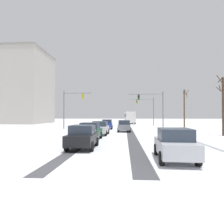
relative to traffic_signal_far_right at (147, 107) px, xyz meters
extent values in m
plane|color=silver|center=(-7.04, -40.37, -4.40)|extent=(300.00, 300.00, 0.00)
cube|color=#424247|center=(-8.56, -25.18, -4.40)|extent=(0.78, 33.42, 0.01)
cube|color=#424247|center=(-4.46, -25.18, -4.40)|extent=(0.97, 33.42, 0.01)
cube|color=white|center=(2.91, -26.70, -4.34)|extent=(4.00, 33.42, 0.12)
cylinder|color=slate|center=(1.51, 0.01, -1.15)|extent=(0.18, 0.18, 6.50)
cylinder|color=slate|center=(-1.25, 0.01, 1.70)|extent=(5.51, 0.13, 0.12)
cube|color=#B79319|center=(-2.35, 0.02, 1.15)|extent=(0.32, 0.24, 0.90)
sphere|color=black|center=(-2.35, -0.14, 1.45)|extent=(0.20, 0.20, 0.20)
sphere|color=black|center=(-2.35, -0.14, 1.15)|extent=(0.20, 0.20, 0.20)
sphere|color=green|center=(-2.35, -0.14, 0.85)|extent=(0.20, 0.20, 0.20)
cylinder|color=slate|center=(-15.58, -13.99, -1.15)|extent=(0.18, 0.18, 6.50)
cylinder|color=slate|center=(-13.23, -14.10, 1.70)|extent=(4.70, 0.34, 0.12)
cube|color=#B79319|center=(-12.29, -14.14, 1.15)|extent=(0.33, 0.25, 0.90)
sphere|color=black|center=(-12.29, -13.99, 1.45)|extent=(0.20, 0.20, 0.20)
sphere|color=black|center=(-12.29, -13.99, 1.15)|extent=(0.20, 0.20, 0.20)
sphere|color=green|center=(-12.29, -13.99, 0.85)|extent=(0.20, 0.20, 0.20)
cylinder|color=slate|center=(1.51, -11.99, -1.15)|extent=(0.18, 0.18, 6.50)
cylinder|color=slate|center=(-1.52, -11.90, 1.70)|extent=(6.06, 0.31, 0.12)
cube|color=black|center=(-2.73, -11.86, 1.15)|extent=(0.33, 0.25, 0.90)
sphere|color=black|center=(-2.74, -12.02, 1.45)|extent=(0.20, 0.20, 0.20)
sphere|color=black|center=(-2.74, -12.02, 1.15)|extent=(0.20, 0.20, 0.20)
sphere|color=green|center=(-2.74, -12.02, 0.85)|extent=(0.20, 0.20, 0.20)
cube|color=#233899|center=(-8.22, -13.35, -3.73)|extent=(1.85, 4.16, 0.70)
cube|color=#2D3847|center=(-8.21, -13.50, -3.08)|extent=(1.63, 1.96, 0.60)
cylinder|color=black|center=(-9.07, -12.11, -4.08)|extent=(0.24, 0.65, 0.64)
cylinder|color=black|center=(-7.46, -12.05, -4.08)|extent=(0.24, 0.65, 0.64)
cylinder|color=black|center=(-8.98, -14.65, -4.08)|extent=(0.24, 0.65, 0.64)
cylinder|color=black|center=(-7.36, -14.59, -4.08)|extent=(0.24, 0.65, 0.64)
cube|color=slate|center=(-5.25, -19.32, -3.73)|extent=(1.80, 4.14, 0.70)
cube|color=#2D3847|center=(-5.26, -19.47, -3.08)|extent=(1.61, 1.94, 0.60)
cylinder|color=black|center=(-6.03, -18.03, -4.08)|extent=(0.24, 0.65, 0.64)
cylinder|color=black|center=(-4.41, -18.07, -4.08)|extent=(0.24, 0.65, 0.64)
cylinder|color=black|center=(-6.09, -20.57, -4.08)|extent=(0.24, 0.65, 0.64)
cylinder|color=black|center=(-4.48, -20.61, -4.08)|extent=(0.24, 0.65, 0.64)
cube|color=silver|center=(-8.09, -24.73, -3.73)|extent=(1.81, 4.14, 0.70)
cube|color=#2D3847|center=(-8.09, -24.88, -3.08)|extent=(1.61, 1.94, 0.60)
cylinder|color=black|center=(-8.86, -23.43, -4.08)|extent=(0.24, 0.65, 0.64)
cylinder|color=black|center=(-7.24, -23.48, -4.08)|extent=(0.24, 0.65, 0.64)
cylinder|color=black|center=(-8.93, -25.98, -4.08)|extent=(0.24, 0.65, 0.64)
cylinder|color=black|center=(-7.31, -26.02, -4.08)|extent=(0.24, 0.65, 0.64)
cube|color=#194C2D|center=(-8.44, -29.75, -3.73)|extent=(1.82, 4.15, 0.70)
cube|color=#2D3847|center=(-8.44, -29.90, -3.08)|extent=(1.62, 1.95, 0.60)
cylinder|color=black|center=(-9.21, -28.45, -4.08)|extent=(0.24, 0.65, 0.64)
cylinder|color=black|center=(-7.59, -28.50, -4.08)|extent=(0.24, 0.65, 0.64)
cylinder|color=black|center=(-9.28, -31.00, -4.08)|extent=(0.24, 0.65, 0.64)
cylinder|color=black|center=(-7.67, -31.04, -4.08)|extent=(0.24, 0.65, 0.64)
cube|color=black|center=(-8.12, -34.86, -3.73)|extent=(1.72, 4.11, 0.70)
cube|color=#2D3847|center=(-8.12, -35.01, -3.08)|extent=(1.57, 1.91, 0.60)
cylinder|color=black|center=(-8.93, -33.59, -4.08)|extent=(0.22, 0.64, 0.64)
cylinder|color=black|center=(-7.32, -33.58, -4.08)|extent=(0.22, 0.64, 0.64)
cylinder|color=black|center=(-8.92, -36.13, -4.08)|extent=(0.22, 0.64, 0.64)
cylinder|color=black|center=(-7.31, -36.12, -4.08)|extent=(0.22, 0.64, 0.64)
cube|color=#B7BABF|center=(-2.66, -38.37, -3.73)|extent=(1.91, 4.18, 0.70)
cube|color=#2D3847|center=(-2.67, -38.52, -3.08)|extent=(1.66, 1.98, 0.60)
cylinder|color=black|center=(-3.40, -37.06, -4.08)|extent=(0.25, 0.65, 0.64)
cylinder|color=black|center=(-1.79, -37.15, -4.08)|extent=(0.25, 0.65, 0.64)
cylinder|color=black|center=(-3.54, -39.60, -4.08)|extent=(0.25, 0.65, 0.64)
cylinder|color=black|center=(-1.92, -39.68, -4.08)|extent=(0.25, 0.65, 0.64)
cube|color=silver|center=(-3.80, 11.17, -2.47)|extent=(3.00, 11.10, 2.90)
cube|color=#283342|center=(-3.80, 11.17, -2.12)|extent=(3.00, 10.23, 0.90)
cylinder|color=black|center=(-2.44, 7.38, -3.92)|extent=(0.34, 0.97, 0.96)
cylinder|color=black|center=(-4.81, 7.27, -3.92)|extent=(0.34, 0.97, 0.96)
cylinder|color=black|center=(-2.76, 14.52, -3.92)|extent=(0.34, 0.97, 0.96)
cylinder|color=black|center=(-5.13, 14.41, -3.92)|extent=(0.34, 0.97, 0.96)
cylinder|color=#423023|center=(5.91, -24.89, -1.10)|extent=(0.25, 0.25, 6.60)
cylinder|color=#423023|center=(5.76, -24.57, 1.99)|extent=(0.76, 0.42, 0.71)
cylinder|color=#423023|center=(5.49, -25.02, 1.98)|extent=(0.35, 0.93, 1.14)
cylinder|color=#423023|center=(5.60, -24.81, 1.01)|extent=(0.28, 0.71, 0.78)
cylinder|color=#423023|center=(5.56, -25.34, 0.58)|extent=(0.99, 0.80, 1.07)
cylinder|color=#4C3828|center=(6.39, -7.66, -0.73)|extent=(0.25, 0.25, 7.34)
cylinder|color=#4C3828|center=(6.51, -7.35, 2.62)|extent=(0.69, 0.35, 0.70)
cylinder|color=#4C3828|center=(6.60, -7.98, 2.17)|extent=(0.76, 0.54, 1.02)
cylinder|color=#4C3828|center=(6.97, -7.50, 2.45)|extent=(0.41, 1.24, 0.76)
cylinder|color=#4C3828|center=(6.86, -7.79, 1.80)|extent=(0.36, 1.01, 0.86)
cube|color=#B2ADA3|center=(-38.83, 11.51, 6.01)|extent=(20.57, 16.44, 20.83)
cube|color=gray|center=(-38.83, 11.51, 16.68)|extent=(20.87, 16.74, 0.50)
camera|label=1|loc=(-5.22, -49.37, -2.13)|focal=33.78mm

